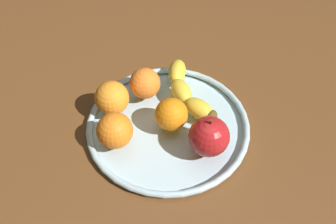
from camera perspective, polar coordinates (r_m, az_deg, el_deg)
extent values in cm
cube|color=brown|center=(74.29, 0.00, -3.43)|extent=(166.27, 166.27, 4.00)
cylinder|color=silver|center=(72.48, 0.00, -2.32)|extent=(30.59, 30.59, 0.60)
torus|color=silver|center=(71.77, 0.00, -1.88)|extent=(31.87, 31.87, 1.20)
ellipsoid|color=yellow|center=(78.45, 1.44, 6.28)|extent=(7.01, 7.41, 3.64)
ellipsoid|color=yellow|center=(74.36, 2.05, 3.25)|extent=(7.48, 5.83, 3.64)
ellipsoid|color=yellow|center=(71.37, 4.85, 0.51)|extent=(6.99, 4.41, 3.64)
ellipsoid|color=brown|center=(70.35, 6.78, -0.67)|extent=(2.29, 2.77, 2.55)
sphere|color=red|center=(64.96, 6.39, -3.80)|extent=(7.35, 7.35, 7.35)
cylinder|color=#593819|center=(61.92, 6.69, -1.64)|extent=(0.44, 0.44, 1.20)
sphere|color=orange|center=(68.34, 0.32, -0.48)|extent=(6.27, 6.27, 6.27)
sphere|color=orange|center=(66.48, -8.27, -2.86)|extent=(6.67, 6.67, 6.67)
sphere|color=orange|center=(74.17, -3.60, 4.47)|extent=(6.31, 6.31, 6.31)
sphere|color=orange|center=(71.78, -8.69, 2.17)|extent=(6.68, 6.68, 6.68)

